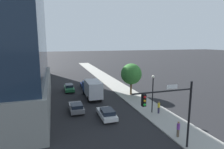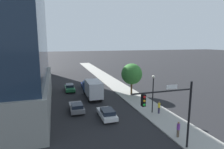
# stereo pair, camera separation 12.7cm
# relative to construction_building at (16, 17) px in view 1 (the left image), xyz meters

# --- Properties ---
(sidewalk) EXTENTS (4.50, 120.00, 0.15)m
(sidewalk) POSITION_rel_construction_building_xyz_m (23.10, -29.44, -17.05)
(sidewalk) COLOR #9E9B93
(sidewalk) RESTS_ON ground
(construction_building) EXTENTS (13.39, 25.13, 38.37)m
(construction_building) POSITION_rel_construction_building_xyz_m (0.00, 0.00, 0.00)
(construction_building) COLOR gray
(construction_building) RESTS_ON ground
(traffic_light_pole) EXTENTS (6.09, 0.48, 6.56)m
(traffic_light_pole) POSITION_rel_construction_building_xyz_m (19.20, -45.46, -12.51)
(traffic_light_pole) COLOR black
(traffic_light_pole) RESTS_ON sidewalk
(street_lamp) EXTENTS (0.44, 0.44, 5.50)m
(street_lamp) POSITION_rel_construction_building_xyz_m (22.56, -36.36, -13.34)
(street_lamp) COLOR black
(street_lamp) RESTS_ON sidewalk
(street_tree) EXTENTS (4.02, 4.02, 6.08)m
(street_tree) POSITION_rel_construction_building_xyz_m (23.33, -26.86, -12.92)
(street_tree) COLOR brown
(street_tree) RESTS_ON sidewalk
(car_blue) EXTENTS (1.72, 4.21, 1.38)m
(car_blue) POSITION_rel_construction_building_xyz_m (15.77, -18.42, -16.42)
(car_blue) COLOR #233D9E
(car_blue) RESTS_ON ground
(car_white) EXTENTS (1.89, 4.49, 1.37)m
(car_white) POSITION_rel_construction_building_xyz_m (15.77, -36.13, -16.43)
(car_white) COLOR silver
(car_white) RESTS_ON ground
(car_gray) EXTENTS (1.93, 4.34, 1.39)m
(car_gray) POSITION_rel_construction_building_xyz_m (12.10, -32.44, -16.42)
(car_gray) COLOR slate
(car_gray) RESTS_ON ground
(car_green) EXTENTS (1.86, 4.79, 1.44)m
(car_green) POSITION_rel_construction_building_xyz_m (12.10, -19.96, -16.40)
(car_green) COLOR #1E6638
(car_green) RESTS_ON ground
(box_truck) EXTENTS (2.45, 7.44, 3.36)m
(box_truck) POSITION_rel_construction_building_xyz_m (15.77, -26.40, -15.26)
(box_truck) COLOR #1E4799
(box_truck) RESTS_ON ground
(pedestrian_purple_shirt) EXTENTS (0.34, 0.34, 1.73)m
(pedestrian_purple_shirt) POSITION_rel_construction_building_xyz_m (21.66, -43.50, -16.09)
(pedestrian_purple_shirt) COLOR brown
(pedestrian_purple_shirt) RESTS_ON sidewalk
(pedestrian_yellow_shirt) EXTENTS (0.34, 0.34, 1.74)m
(pedestrian_yellow_shirt) POSITION_rel_construction_building_xyz_m (23.28, -36.97, -16.08)
(pedestrian_yellow_shirt) COLOR #38334C
(pedestrian_yellow_shirt) RESTS_ON sidewalk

